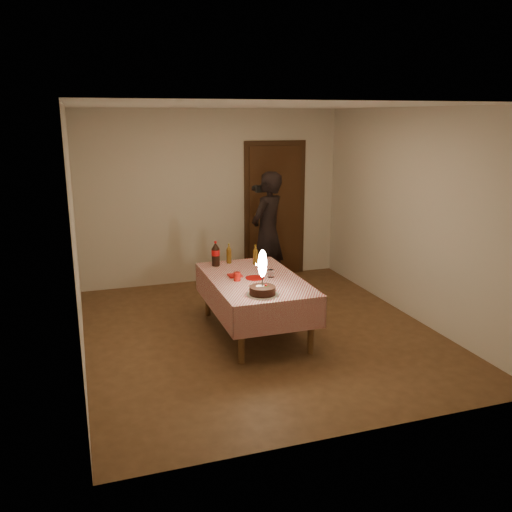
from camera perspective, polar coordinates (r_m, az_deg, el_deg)
name	(u,v)px	position (r m, az deg, el deg)	size (l,w,h in m)	color
ground	(260,332)	(6.51, 0.45, -7.99)	(4.00, 4.50, 0.01)	brown
room_shell	(261,193)	(6.15, 0.55, 6.69)	(4.04, 4.54, 2.62)	beige
dining_table	(255,286)	(6.30, -0.14, -3.14)	(1.02, 1.72, 0.67)	brown
birthday_cake	(262,284)	(5.66, 0.68, -2.96)	(0.35, 0.35, 0.48)	white
red_plate	(255,278)	(6.26, -0.11, -2.32)	(0.22, 0.22, 0.01)	#A80D0B
red_cup	(237,277)	(6.16, -2.00, -2.17)	(0.08, 0.08, 0.10)	#A9130B
clear_cup	(271,273)	(6.29, 1.57, -1.85)	(0.07, 0.07, 0.09)	silver
napkin_stack	(235,275)	(6.34, -2.23, -2.06)	(0.15, 0.15, 0.02)	red
cola_bottle	(216,254)	(6.75, -4.27, 0.22)	(0.10, 0.10, 0.32)	black
amber_bottle_left	(229,254)	(6.88, -2.87, 0.20)	(0.06, 0.06, 0.25)	#5D3E10
amber_bottle_right	(256,255)	(6.81, -0.05, 0.07)	(0.06, 0.06, 0.25)	#5D3E10
photographer	(267,232)	(7.79, 1.22, 2.54)	(0.76, 0.72, 1.74)	black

